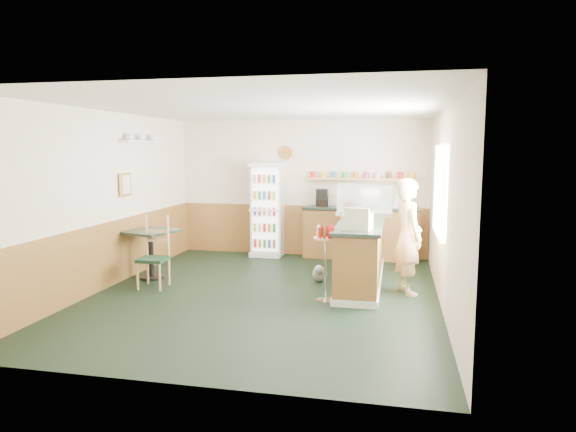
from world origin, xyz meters
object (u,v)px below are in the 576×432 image
(drinks_fridge, at_px, (267,209))
(cafe_table, at_px, (151,245))
(display_case, at_px, (365,200))
(shopkeeper, at_px, (408,237))
(condiment_stand, at_px, (325,250))
(cash_register, at_px, (357,222))
(cafe_chair, at_px, (155,250))

(drinks_fridge, relative_size, cafe_table, 2.06)
(display_case, xyz_separation_m, shopkeeper, (0.70, -1.12, -0.42))
(display_case, distance_m, condiment_stand, 1.89)
(cash_register, distance_m, cafe_chair, 3.15)
(drinks_fridge, xyz_separation_m, condiment_stand, (1.57, -2.89, -0.20))
(display_case, bearing_deg, cafe_chair, -153.98)
(drinks_fridge, height_order, display_case, drinks_fridge)
(cafe_table, distance_m, cafe_chair, 0.52)
(drinks_fridge, relative_size, cash_register, 4.71)
(shopkeeper, bearing_deg, cafe_table, 65.46)
(shopkeeper, bearing_deg, display_case, 7.85)
(condiment_stand, bearing_deg, cafe_table, 167.31)
(cash_register, xyz_separation_m, condiment_stand, (-0.43, -0.15, -0.39))
(cafe_table, xyz_separation_m, cafe_chair, (0.29, -0.43, 0.01))
(display_case, bearing_deg, cash_register, -90.00)
(cafe_chair, bearing_deg, condiment_stand, -7.88)
(condiment_stand, bearing_deg, shopkeeper, 29.33)
(cafe_chair, bearing_deg, cafe_table, 121.92)
(drinks_fridge, distance_m, cash_register, 3.40)
(shopkeeper, bearing_deg, drinks_fridge, 26.02)
(display_case, bearing_deg, cafe_table, -162.23)
(condiment_stand, relative_size, cafe_chair, 0.95)
(condiment_stand, height_order, cafe_table, condiment_stand)
(cash_register, relative_size, condiment_stand, 0.38)
(condiment_stand, xyz_separation_m, cafe_table, (-2.97, 0.67, -0.16))
(condiment_stand, height_order, cafe_chair, cafe_chair)
(display_case, xyz_separation_m, cafe_chair, (-3.11, -1.52, -0.69))
(cash_register, xyz_separation_m, cafe_chair, (-3.11, 0.10, -0.54))
(condiment_stand, relative_size, cafe_table, 1.17)
(drinks_fridge, xyz_separation_m, display_case, (1.99, -1.13, 0.34))
(display_case, height_order, shopkeeper, shopkeeper)
(cafe_table, bearing_deg, cash_register, -8.73)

